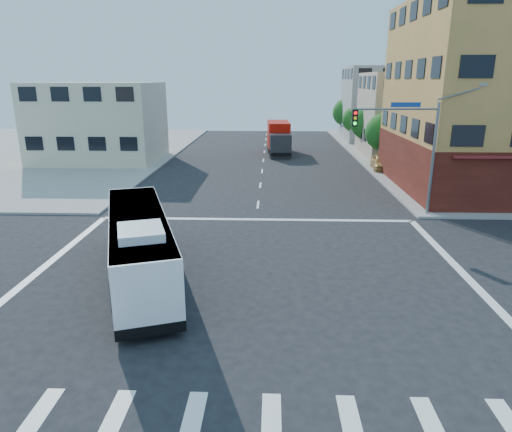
{
  "coord_description": "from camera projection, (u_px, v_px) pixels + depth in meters",
  "views": [
    {
      "loc": [
        0.95,
        -17.33,
        8.28
      ],
      "look_at": [
        0.22,
        3.08,
        2.15
      ],
      "focal_mm": 32.0,
      "sensor_mm": 36.0,
      "label": 1
    }
  ],
  "objects": [
    {
      "name": "ground",
      "position": [
        248.0,
        287.0,
        19.0
      ],
      "size": [
        120.0,
        120.0,
        0.0
      ],
      "primitive_type": "plane",
      "color": "black",
      "rests_on": "ground"
    },
    {
      "name": "parked_car",
      "position": [
        382.0,
        162.0,
        43.2
      ],
      "size": [
        2.12,
        4.48,
        1.48
      ],
      "primitive_type": "imported",
      "rotation": [
        0.0,
        0.0,
        -0.09
      ],
      "color": "#C49043",
      "rests_on": "ground"
    },
    {
      "name": "street_tree_d",
      "position": [
        347.0,
        111.0,
        67.18
      ],
      "size": [
        4.0,
        4.0,
        6.03
      ],
      "color": "#321F12",
      "rests_on": "ground"
    },
    {
      "name": "building_east_far",
      "position": [
        389.0,
        104.0,
        62.9
      ],
      "size": [
        12.06,
        10.06,
        10.0
      ],
      "color": "#A2A29D",
      "rests_on": "ground"
    },
    {
      "name": "building_east_near",
      "position": [
        420.0,
        116.0,
        49.65
      ],
      "size": [
        12.06,
        10.06,
        9.0
      ],
      "color": "tan",
      "rests_on": "ground"
    },
    {
      "name": "box_truck",
      "position": [
        279.0,
        139.0,
        52.53
      ],
      "size": [
        2.72,
        8.07,
        3.59
      ],
      "rotation": [
        0.0,
        0.0,
        0.05
      ],
      "color": "#25252A",
      "rests_on": "ground"
    },
    {
      "name": "transit_bus",
      "position": [
        139.0,
        245.0,
        19.27
      ],
      "size": [
        5.64,
        10.85,
        3.16
      ],
      "rotation": [
        0.0,
        0.0,
        0.33
      ],
      "color": "black",
      "rests_on": "ground"
    },
    {
      "name": "street_tree_b",
      "position": [
        369.0,
        121.0,
        51.9
      ],
      "size": [
        3.8,
        3.8,
        5.79
      ],
      "color": "#321F12",
      "rests_on": "ground"
    },
    {
      "name": "signal_mast_ne",
      "position": [
        407.0,
        137.0,
        27.42
      ],
      "size": [
        7.91,
        1.13,
        8.07
      ],
      "color": "slate",
      "rests_on": "ground"
    },
    {
      "name": "building_west",
      "position": [
        99.0,
        123.0,
        47.13
      ],
      "size": [
        12.06,
        10.06,
        8.0
      ],
      "color": "beige",
      "rests_on": "ground"
    },
    {
      "name": "street_tree_a",
      "position": [
        385.0,
        130.0,
        44.29
      ],
      "size": [
        3.6,
        3.6,
        5.53
      ],
      "color": "#321F12",
      "rests_on": "ground"
    },
    {
      "name": "street_tree_c",
      "position": [
        356.0,
        118.0,
        59.64
      ],
      "size": [
        3.4,
        3.4,
        5.29
      ],
      "color": "#321F12",
      "rests_on": "ground"
    }
  ]
}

